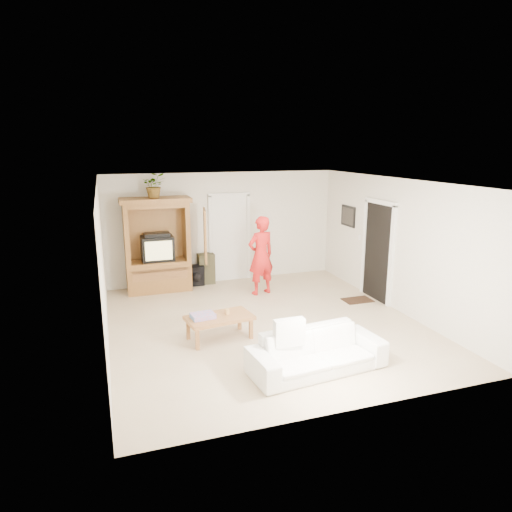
{
  "coord_description": "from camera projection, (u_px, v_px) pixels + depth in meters",
  "views": [
    {
      "loc": [
        -2.65,
        -7.42,
        3.21
      ],
      "look_at": [
        0.03,
        0.6,
        1.15
      ],
      "focal_mm": 32.0,
      "sensor_mm": 36.0,
      "label": 1
    }
  ],
  "objects": [
    {
      "name": "wall_right",
      "position": [
        397.0,
        245.0,
        8.95
      ],
      "size": [
        0.0,
        6.0,
        6.0
      ],
      "primitive_type": "plane",
      "rotation": [
        1.57,
        0.0,
        -1.57
      ],
      "color": "silver",
      "rests_on": "floor"
    },
    {
      "name": "man",
      "position": [
        261.0,
        256.0,
        9.94
      ],
      "size": [
        0.72,
        0.56,
        1.74
      ],
      "primitive_type": "imported",
      "rotation": [
        0.0,
        0.0,
        3.4
      ],
      "color": "red",
      "rests_on": "floor"
    },
    {
      "name": "sofa",
      "position": [
        317.0,
        351.0,
        6.63
      ],
      "size": [
        2.07,
        0.99,
        0.58
      ],
      "primitive_type": "imported",
      "rotation": [
        0.0,
        0.0,
        0.11
      ],
      "color": "white",
      "rests_on": "floor"
    },
    {
      "name": "wall_left",
      "position": [
        103.0,
        268.0,
        7.26
      ],
      "size": [
        0.0,
        6.0,
        6.0
      ],
      "primitive_type": "plane",
      "rotation": [
        1.57,
        0.0,
        1.57
      ],
      "color": "silver",
      "rests_on": "floor"
    },
    {
      "name": "doorway_right",
      "position": [
        378.0,
        252.0,
        9.57
      ],
      "size": [
        0.05,
        0.9,
        2.04
      ],
      "primitive_type": "cube",
      "color": "black",
      "rests_on": "floor"
    },
    {
      "name": "floor",
      "position": [
        265.0,
        324.0,
        8.42
      ],
      "size": [
        6.0,
        6.0,
        0.0
      ],
      "primitive_type": "plane",
      "color": "tan",
      "rests_on": "ground"
    },
    {
      "name": "doormat",
      "position": [
        357.0,
        300.0,
        9.67
      ],
      "size": [
        0.6,
        0.4,
        0.02
      ],
      "primitive_type": "cube",
      "color": "#382316",
      "rests_on": "floor"
    },
    {
      "name": "framed_picture",
      "position": [
        348.0,
        216.0,
        10.63
      ],
      "size": [
        0.03,
        0.6,
        0.48
      ],
      "primitive_type": "cube",
      "color": "black",
      "rests_on": "wall_right"
    },
    {
      "name": "door_back",
      "position": [
        230.0,
        239.0,
        10.96
      ],
      "size": [
        0.85,
        0.05,
        2.04
      ],
      "primitive_type": "cube",
      "color": "white",
      "rests_on": "floor"
    },
    {
      "name": "towel",
      "position": [
        203.0,
        316.0,
        7.58
      ],
      "size": [
        0.41,
        0.33,
        0.08
      ],
      "primitive_type": "cube",
      "rotation": [
        0.0,
        0.0,
        0.13
      ],
      "color": "#E64C5C",
      "rests_on": "coffee_table"
    },
    {
      "name": "candle",
      "position": [
        227.0,
        311.0,
        7.75
      ],
      "size": [
        0.08,
        0.08,
        0.1
      ],
      "primitive_type": "cylinder",
      "color": "tan",
      "rests_on": "coffee_table"
    },
    {
      "name": "backpack_olive",
      "position": [
        206.0,
        269.0,
        10.81
      ],
      "size": [
        0.39,
        0.29,
        0.72
      ],
      "primitive_type": null,
      "rotation": [
        0.0,
        0.0,
        0.02
      ],
      "color": "#47442B",
      "rests_on": "floor"
    },
    {
      "name": "wall_front",
      "position": [
        351.0,
        313.0,
        5.34
      ],
      "size": [
        5.5,
        0.0,
        5.5
      ],
      "primitive_type": "plane",
      "rotation": [
        -1.57,
        0.0,
        0.0
      ],
      "color": "silver",
      "rests_on": "floor"
    },
    {
      "name": "backpack_black",
      "position": [
        196.0,
        276.0,
        10.65
      ],
      "size": [
        0.4,
        0.25,
        0.48
      ],
      "primitive_type": null,
      "rotation": [
        0.0,
        0.0,
        -0.05
      ],
      "color": "black",
      "rests_on": "floor"
    },
    {
      "name": "plant",
      "position": [
        154.0,
        185.0,
        9.79
      ],
      "size": [
        0.51,
        0.45,
        0.54
      ],
      "primitive_type": "imported",
      "rotation": [
        0.0,
        0.0,
        -0.06
      ],
      "color": "#4C7238",
      "rests_on": "armoire"
    },
    {
      "name": "ceiling",
      "position": [
        266.0,
        182.0,
        7.8
      ],
      "size": [
        6.0,
        6.0,
        0.0
      ],
      "primitive_type": "plane",
      "rotation": [
        3.14,
        0.0,
        0.0
      ],
      "color": "white",
      "rests_on": "floor"
    },
    {
      "name": "wall_back",
      "position": [
        223.0,
        227.0,
        10.87
      ],
      "size": [
        5.5,
        0.0,
        5.5
      ],
      "primitive_type": "plane",
      "rotation": [
        1.57,
        0.0,
        0.0
      ],
      "color": "silver",
      "rests_on": "floor"
    },
    {
      "name": "coffee_table",
      "position": [
        219.0,
        319.0,
        7.68
      ],
      "size": [
        1.18,
        0.76,
        0.41
      ],
      "rotation": [
        0.0,
        0.0,
        0.15
      ],
      "color": "#A46738",
      "rests_on": "floor"
    },
    {
      "name": "armoire",
      "position": [
        159.0,
        251.0,
        10.17
      ],
      "size": [
        1.82,
        1.14,
        2.1
      ],
      "color": "brown",
      "rests_on": "floor"
    }
  ]
}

